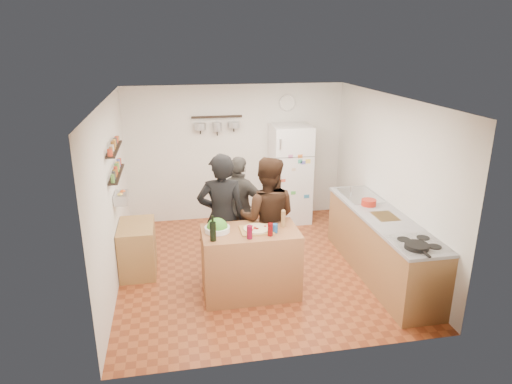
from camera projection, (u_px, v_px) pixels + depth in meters
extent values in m
plane|color=brown|center=(257.00, 266.00, 6.89)|extent=(4.20, 4.20, 0.00)
plane|color=white|center=(257.00, 99.00, 6.09)|extent=(4.20, 4.20, 0.00)
plane|color=silver|center=(236.00, 153.00, 8.45)|extent=(4.00, 0.00, 4.00)
plane|color=silver|center=(112.00, 196.00, 6.14)|extent=(0.00, 4.20, 4.20)
plane|color=silver|center=(388.00, 180.00, 6.84)|extent=(0.00, 4.20, 4.20)
cube|color=#965F37|center=(250.00, 262.00, 6.03)|extent=(1.25, 0.72, 0.91)
cube|color=olive|center=(257.00, 230.00, 5.88)|extent=(0.42, 0.34, 0.02)
cylinder|color=#CBB286|center=(257.00, 229.00, 5.87)|extent=(0.34, 0.34, 0.02)
cylinder|color=silver|center=(217.00, 229.00, 5.85)|extent=(0.32, 0.32, 0.06)
cylinder|color=black|center=(213.00, 232.00, 5.55)|extent=(0.08, 0.08, 0.24)
cylinder|color=#59071C|center=(250.00, 232.00, 5.63)|extent=(0.07, 0.07, 0.17)
cylinder|color=#530709|center=(270.00, 229.00, 5.71)|extent=(0.07, 0.07, 0.16)
cylinder|color=olive|center=(283.00, 220.00, 5.98)|extent=(0.06, 0.06, 0.19)
cylinder|color=navy|center=(275.00, 228.00, 5.81)|extent=(0.07, 0.07, 0.12)
imported|color=black|center=(222.00, 218.00, 6.28)|extent=(0.70, 0.48, 1.83)
imported|color=black|center=(267.00, 218.00, 6.36)|extent=(1.01, 0.88, 1.76)
imported|color=#312E2B|center=(240.00, 209.00, 6.92)|extent=(1.02, 0.82, 1.62)
cube|color=#9E7042|center=(381.00, 245.00, 6.53)|extent=(0.63, 2.63, 0.90)
cube|color=white|center=(419.00, 244.00, 5.50)|extent=(0.60, 0.62, 0.02)
cylinder|color=black|center=(417.00, 246.00, 5.35)|extent=(0.29, 0.29, 0.05)
cube|color=silver|center=(360.00, 196.00, 7.17)|extent=(0.50, 0.80, 0.03)
cube|color=brown|center=(385.00, 217.00, 6.34)|extent=(0.30, 0.40, 0.02)
cylinder|color=#A92213|center=(369.00, 203.00, 6.73)|extent=(0.22, 0.22, 0.09)
cube|color=white|center=(290.00, 174.00, 8.40)|extent=(0.70, 0.68, 1.80)
cylinder|color=silver|center=(287.00, 103.00, 8.31)|extent=(0.30, 0.03, 0.30)
cube|color=black|center=(117.00, 174.00, 6.26)|extent=(0.12, 1.00, 0.02)
cube|color=black|center=(114.00, 149.00, 6.15)|extent=(0.12, 1.00, 0.02)
cube|color=silver|center=(121.00, 198.00, 6.37)|extent=(0.18, 0.35, 0.14)
cube|color=#A98147|center=(138.00, 248.00, 6.64)|extent=(0.50, 0.80, 0.73)
cube|color=black|center=(217.00, 117.00, 8.07)|extent=(0.90, 0.04, 0.04)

